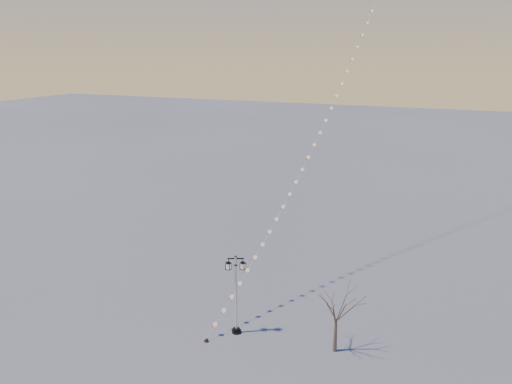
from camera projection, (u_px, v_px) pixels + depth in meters
The scene contains 4 objects.
ground at pixel (228, 343), 33.45m from camera, with size 300.00×300.00×0.00m, color slate.
street_lamp at pixel (236, 291), 33.82m from camera, with size 1.35×0.88×5.63m.
bare_tree at pixel (337, 309), 31.76m from camera, with size 2.56×2.56×4.25m.
kite_train at pixel (338, 59), 42.73m from camera, with size 7.88×35.26×35.74m.
Camera 1 is at (13.30, -26.45, 18.53)m, focal length 35.84 mm.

